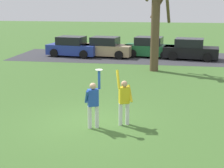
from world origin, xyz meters
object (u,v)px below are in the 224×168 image
at_px(parked_car_black, 190,50).
at_px(bare_tree_tall, 156,21).
at_px(person_defender, 124,99).
at_px(person_catcher, 93,101).
at_px(frisbee_disc, 99,70).
at_px(parked_car_tan, 106,48).
at_px(parked_car_green, 150,48).
at_px(parked_car_blue, 73,47).

bearing_deg(parked_car_black, bare_tree_tall, -109.99).
bearing_deg(person_defender, person_catcher, 0.00).
relative_size(person_catcher, frisbee_disc, 8.49).
bearing_deg(parked_car_tan, frisbee_disc, -73.08).
relative_size(person_defender, parked_car_green, 0.47).
distance_m(parked_car_blue, parked_car_green, 6.28).
distance_m(person_defender, parked_car_black, 15.13).
bearing_deg(parked_car_green, frisbee_disc, -85.94).
relative_size(parked_car_tan, bare_tree_tall, 0.68).
xyz_separation_m(person_catcher, bare_tree_tall, (1.81, 10.36, 2.17)).
height_order(parked_car_blue, parked_car_black, same).
bearing_deg(person_catcher, frisbee_disc, 0.00).
bearing_deg(frisbee_disc, parked_car_blue, 108.94).
xyz_separation_m(parked_car_green, bare_tree_tall, (0.56, -5.51, 2.42)).
height_order(person_catcher, parked_car_green, person_catcher).
xyz_separation_m(parked_car_tan, parked_car_black, (6.61, -0.14, 0.00)).
bearing_deg(parked_car_blue, person_defender, -59.94).
distance_m(person_catcher, parked_car_green, 15.92).
xyz_separation_m(frisbee_disc, bare_tree_tall, (1.61, 10.27, 1.06)).
xyz_separation_m(frisbee_disc, parked_car_blue, (-5.20, 15.15, -1.37)).
bearing_deg(bare_tree_tall, parked_car_tan, 128.89).
height_order(person_defender, parked_car_blue, person_defender).
distance_m(parked_car_green, bare_tree_tall, 6.05).
bearing_deg(parked_car_black, parked_car_blue, -172.26).
bearing_deg(parked_car_tan, parked_car_blue, -169.67).
bearing_deg(parked_car_tan, parked_car_green, 16.13).
relative_size(person_catcher, bare_tree_tall, 0.33).
bearing_deg(parked_car_green, person_defender, -82.96).
relative_size(person_catcher, person_defender, 1.02).
relative_size(parked_car_tan, parked_car_black, 1.00).
distance_m(parked_car_green, parked_car_black, 3.19).
bearing_deg(parked_car_blue, person_catcher, -63.99).
distance_m(parked_car_tan, bare_tree_tall, 6.87).
distance_m(frisbee_disc, parked_car_black, 15.76).
distance_m(frisbee_disc, parked_car_tan, 15.53).
relative_size(person_defender, parked_car_blue, 0.47).
height_order(person_catcher, parked_car_blue, person_catcher).
bearing_deg(parked_car_blue, frisbee_disc, -63.19).
xyz_separation_m(person_catcher, parked_car_green, (1.25, 15.87, -0.25)).
distance_m(person_defender, parked_car_tan, 15.25).
height_order(person_defender, frisbee_disc, frisbee_disc).
xyz_separation_m(parked_car_blue, bare_tree_tall, (6.81, -4.89, 2.42)).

